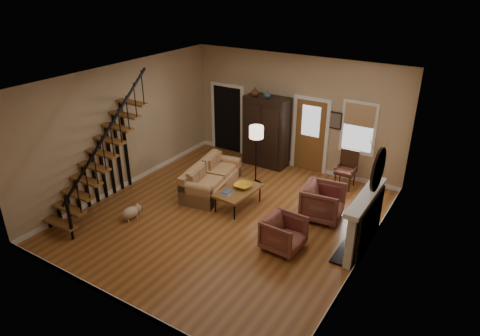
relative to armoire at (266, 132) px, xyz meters
The scene contains 15 objects.
room 1.49m from the armoire, 78.37° to the right, with size 7.00×7.33×3.30m.
staircase 4.94m from the armoire, 115.05° to the right, with size 0.94×2.80×3.20m, color brown, non-canonical shape.
fireplace 4.67m from the armoire, 34.69° to the right, with size 0.33×1.95×2.30m.
armoire is the anchor object (origin of this frame).
vase_a 1.23m from the armoire, 164.05° to the right, with size 0.24×0.24×0.25m, color #4C2619.
vase_b 1.16m from the armoire, 63.43° to the right, with size 0.20×0.20×0.21m, color #334C60.
sofa 2.42m from the armoire, 99.24° to the right, with size 0.88×2.04×0.76m, color tan, non-canonical shape.
coffee_table 2.82m from the armoire, 75.83° to the right, with size 0.73×1.24×0.48m, color brown, non-canonical shape.
bowl 2.62m from the armoire, 73.93° to the right, with size 0.43×0.43×0.10m, color gold.
books 3.02m from the armoire, 79.50° to the right, with size 0.23×0.31×0.06m, color beige, non-canonical shape.
armchair_left 4.38m from the armoire, 56.14° to the right, with size 0.78×0.80×0.73m, color maroon.
armchair_right 3.37m from the armoire, 37.30° to the right, with size 0.90×0.93×0.84m, color maroon.
floor_lamp 1.36m from the armoire, 73.11° to the right, with size 0.38×0.38×1.67m, color black, non-canonical shape.
side_chair 2.61m from the armoire, ahead, with size 0.54×0.54×1.02m, color #3B2212, non-canonical shape.
dog 4.72m from the armoire, 104.60° to the right, with size 0.27×0.46×0.34m, color beige, non-canonical shape.
Camera 1 is at (4.93, -7.32, 5.41)m, focal length 32.00 mm.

